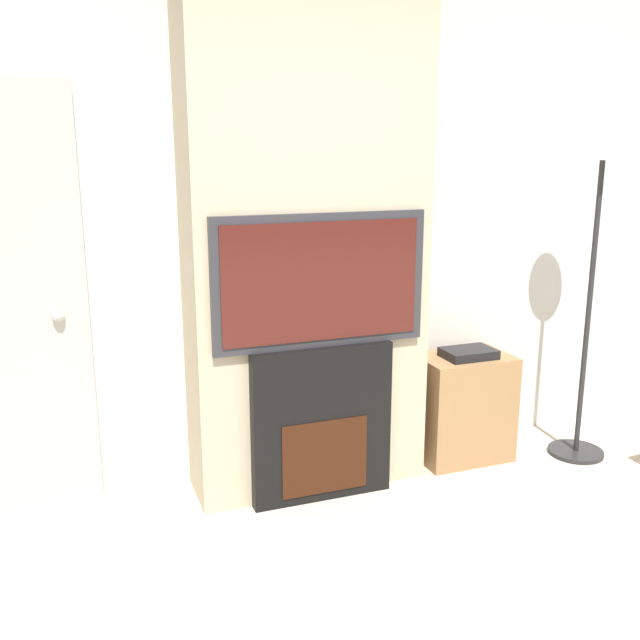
# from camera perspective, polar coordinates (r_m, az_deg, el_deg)

# --- Properties ---
(wall_back) EXTENTS (6.00, 0.06, 2.70)m
(wall_back) POSITION_cam_1_polar(r_m,az_deg,el_deg) (3.79, -2.26, 7.55)
(wall_back) COLOR silver
(wall_back) RESTS_ON ground_plane
(chimney_breast) EXTENTS (1.21, 0.39, 2.70)m
(chimney_breast) POSITION_cam_1_polar(r_m,az_deg,el_deg) (3.58, -1.11, 7.18)
(chimney_breast) COLOR #BCAD8E
(chimney_breast) RESTS_ON ground_plane
(fireplace) EXTENTS (0.73, 0.15, 0.80)m
(fireplace) POSITION_cam_1_polar(r_m,az_deg,el_deg) (3.64, 0.01, -8.21)
(fireplace) COLOR black
(fireplace) RESTS_ON ground_plane
(television) EXTENTS (1.08, 0.07, 0.65)m
(television) POSITION_cam_1_polar(r_m,az_deg,el_deg) (3.43, 0.02, 3.16)
(television) COLOR #2D2D33
(television) RESTS_ON fireplace
(floor_lamp) EXTENTS (0.31, 0.31, 1.79)m
(floor_lamp) POSITION_cam_1_polar(r_m,az_deg,el_deg) (4.20, 21.08, 5.08)
(floor_lamp) COLOR #262628
(floor_lamp) RESTS_ON ground_plane
(media_stand) EXTENTS (0.52, 0.36, 0.66)m
(media_stand) POSITION_cam_1_polar(r_m,az_deg,el_deg) (4.19, 11.33, -6.72)
(media_stand) COLOR #997047
(media_stand) RESTS_ON ground_plane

